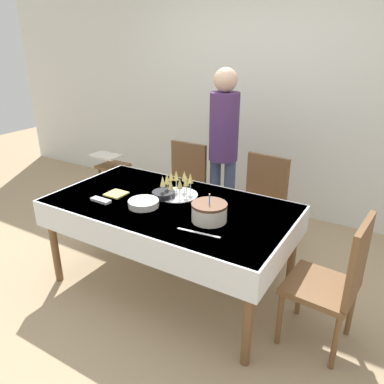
% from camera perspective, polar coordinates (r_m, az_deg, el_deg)
% --- Properties ---
extents(ground_plane, '(12.00, 12.00, 0.00)m').
position_cam_1_polar(ground_plane, '(3.23, -3.11, -13.86)').
color(ground_plane, tan).
extents(wall_back, '(8.00, 0.05, 2.70)m').
position_cam_1_polar(wall_back, '(4.32, 11.09, 14.64)').
color(wall_back, silver).
rests_on(wall_back, ground_plane).
extents(dining_table, '(1.86, 1.02, 0.75)m').
position_cam_1_polar(dining_table, '(2.89, -3.38, -3.51)').
color(dining_table, white).
rests_on(dining_table, ground_plane).
extents(dining_chair_far_left, '(0.43, 0.43, 0.94)m').
position_cam_1_polar(dining_chair_far_left, '(3.79, -1.38, 0.85)').
color(dining_chair_far_left, brown).
rests_on(dining_chair_far_left, ground_plane).
extents(dining_chair_far_right, '(0.45, 0.45, 0.94)m').
position_cam_1_polar(dining_chair_far_right, '(3.45, 10.34, -1.80)').
color(dining_chair_far_right, brown).
rests_on(dining_chair_far_right, ground_plane).
extents(dining_chair_right_end, '(0.45, 0.45, 0.94)m').
position_cam_1_polar(dining_chair_right_end, '(2.55, 21.02, -12.38)').
color(dining_chair_right_end, brown).
rests_on(dining_chair_right_end, ground_plane).
extents(birthday_cake, '(0.25, 0.25, 0.20)m').
position_cam_1_polar(birthday_cake, '(2.55, 2.64, -3.07)').
color(birthday_cake, silver).
rests_on(birthday_cake, dining_table).
extents(champagne_tray, '(0.33, 0.33, 0.18)m').
position_cam_1_polar(champagne_tray, '(2.95, -2.34, 1.18)').
color(champagne_tray, silver).
rests_on(champagne_tray, dining_table).
extents(plate_stack_main, '(0.23, 0.23, 0.05)m').
position_cam_1_polar(plate_stack_main, '(2.80, -7.40, -1.72)').
color(plate_stack_main, silver).
rests_on(plate_stack_main, dining_table).
extents(plate_stack_dessert, '(0.18, 0.18, 0.05)m').
position_cam_1_polar(plate_stack_dessert, '(2.94, -4.35, -0.39)').
color(plate_stack_dessert, black).
rests_on(plate_stack_dessert, dining_table).
extents(cake_knife, '(0.30, 0.05, 0.00)m').
position_cam_1_polar(cake_knife, '(2.42, 0.99, -6.24)').
color(cake_knife, silver).
rests_on(cake_knife, dining_table).
extents(fork_pile, '(0.17, 0.06, 0.02)m').
position_cam_1_polar(fork_pile, '(2.95, -13.72, -1.23)').
color(fork_pile, silver).
rests_on(fork_pile, dining_table).
extents(napkin_pile, '(0.15, 0.15, 0.01)m').
position_cam_1_polar(napkin_pile, '(3.05, -11.48, -0.28)').
color(napkin_pile, '#E0D166').
rests_on(napkin_pile, dining_table).
extents(person_standing, '(0.28, 0.28, 1.67)m').
position_cam_1_polar(person_standing, '(3.62, 4.84, 7.98)').
color(person_standing, '#3F4C72').
rests_on(person_standing, ground_plane).
extents(high_chair, '(0.33, 0.35, 0.71)m').
position_cam_1_polar(high_chair, '(4.39, -12.05, 2.99)').
color(high_chair, brown).
rests_on(high_chair, ground_plane).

